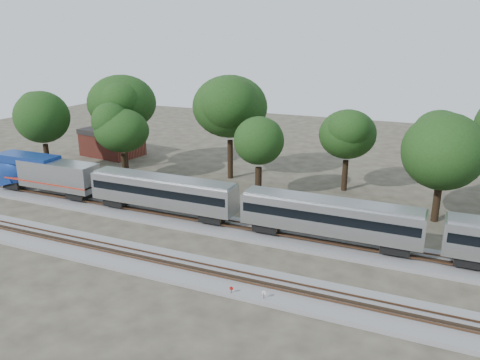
# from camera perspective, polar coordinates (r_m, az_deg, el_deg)

# --- Properties ---
(ground) EXTENTS (160.00, 160.00, 0.00)m
(ground) POSITION_cam_1_polar(r_m,az_deg,el_deg) (45.35, -4.38, -8.74)
(ground) COLOR #383328
(ground) RESTS_ON ground
(track_far) EXTENTS (160.00, 5.00, 0.73)m
(track_far) POSITION_cam_1_polar(r_m,az_deg,el_deg) (50.15, -1.18, -5.79)
(track_far) COLOR slate
(track_far) RESTS_ON ground
(track_near) EXTENTS (160.00, 5.00, 0.73)m
(track_near) POSITION_cam_1_polar(r_m,az_deg,el_deg) (42.16, -6.96, -10.64)
(track_near) COLOR slate
(track_near) RESTS_ON ground
(train) EXTENTS (109.50, 3.13, 4.61)m
(train) POSITION_cam_1_polar(r_m,az_deg,el_deg) (45.07, 22.81, -5.82)
(train) COLOR #AEB0B5
(train) RESTS_ON ground
(switch_stand_red) EXTENTS (0.31, 0.06, 0.97)m
(switch_stand_red) POSITION_cam_1_polar(r_m,az_deg,el_deg) (37.80, -1.07, -13.33)
(switch_stand_red) COLOR #512D19
(switch_stand_red) RESTS_ON ground
(switch_stand_white) EXTENTS (0.34, 0.06, 1.07)m
(switch_stand_white) POSITION_cam_1_polar(r_m,az_deg,el_deg) (37.13, 2.93, -13.84)
(switch_stand_white) COLOR #512D19
(switch_stand_white) RESTS_ON ground
(switch_lever) EXTENTS (0.56, 0.41, 0.30)m
(switch_lever) POSITION_cam_1_polar(r_m,az_deg,el_deg) (38.47, -0.69, -13.54)
(switch_lever) COLOR #512D19
(switch_lever) RESTS_ON ground
(brick_building) EXTENTS (10.43, 8.06, 4.59)m
(brick_building) POSITION_cam_1_polar(r_m,az_deg,el_deg) (83.17, -15.31, 4.51)
(brick_building) COLOR maroon
(brick_building) RESTS_ON ground
(tree_0) EXTENTS (8.71, 8.71, 12.29)m
(tree_0) POSITION_cam_1_polar(r_m,az_deg,el_deg) (73.21, -23.00, 7.06)
(tree_0) COLOR black
(tree_0) RESTS_ON ground
(tree_1) EXTENTS (10.43, 10.43, 14.71)m
(tree_1) POSITION_cam_1_polar(r_m,az_deg,el_deg) (72.03, -14.20, 9.12)
(tree_1) COLOR black
(tree_1) RESTS_ON ground
(tree_2) EXTENTS (7.38, 7.38, 10.40)m
(tree_2) POSITION_cam_1_polar(r_m,az_deg,el_deg) (66.67, -14.24, 5.86)
(tree_2) COLOR black
(tree_2) RESTS_ON ground
(tree_3) EXTENTS (10.51, 10.51, 14.81)m
(tree_3) POSITION_cam_1_polar(r_m,az_deg,el_deg) (65.56, -1.24, 8.93)
(tree_3) COLOR black
(tree_3) RESTS_ON ground
(tree_4) EXTENTS (7.53, 7.53, 10.62)m
(tree_4) POSITION_cam_1_polar(r_m,az_deg,el_deg) (57.64, 2.31, 4.79)
(tree_4) COLOR black
(tree_4) RESTS_ON ground
(tree_5) EXTENTS (7.74, 7.74, 10.91)m
(tree_5) POSITION_cam_1_polar(r_m,az_deg,el_deg) (62.05, 12.99, 5.45)
(tree_5) COLOR black
(tree_5) RESTS_ON ground
(tree_6) EXTENTS (8.14, 8.14, 11.48)m
(tree_6) POSITION_cam_1_polar(r_m,az_deg,el_deg) (54.39, 23.54, 3.23)
(tree_6) COLOR black
(tree_6) RESTS_ON ground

